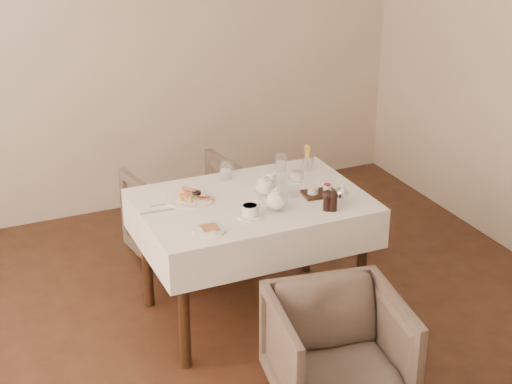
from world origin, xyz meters
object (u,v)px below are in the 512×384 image
object	(u,v)px
table	(252,218)
armchair_near	(338,352)
armchair_far	(191,216)
teapot_centre	(265,185)
breakfast_plate	(190,198)

from	to	relation	value
table	armchair_near	bearing A→B (deg)	-86.42
armchair_near	armchair_far	distance (m)	1.70
table	armchair_near	world-z (taller)	table
armchair_far	teapot_centre	world-z (taller)	teapot_centre
armchair_far	breakfast_plate	xyz separation A→B (m)	(-0.22, -0.63, 0.43)
armchair_far	breakfast_plate	size ratio (longest dim) A/B	2.64
table	armchair_near	size ratio (longest dim) A/B	1.97
teapot_centre	armchair_far	bearing A→B (deg)	97.23
armchair_near	breakfast_plate	xyz separation A→B (m)	(-0.38, 1.06, 0.47)
table	teapot_centre	world-z (taller)	teapot_centre
teapot_centre	breakfast_plate	bearing A→B (deg)	156.65
breakfast_plate	teapot_centre	xyz separation A→B (m)	(0.41, -0.12, 0.05)
armchair_near	teapot_centre	xyz separation A→B (m)	(0.03, 0.94, 0.52)
armchair_near	teapot_centre	world-z (taller)	teapot_centre
breakfast_plate	armchair_far	bearing A→B (deg)	60.76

